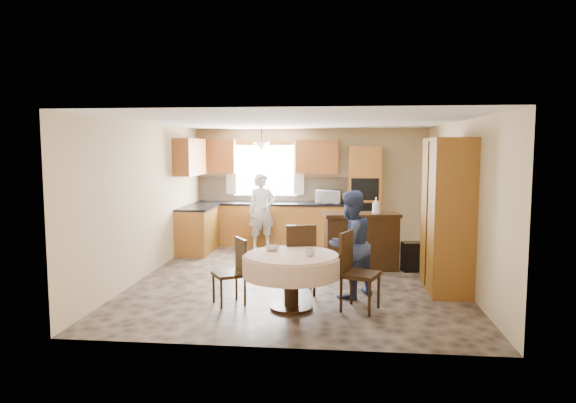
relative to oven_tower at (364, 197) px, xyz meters
The scene contains 36 objects.
floor 3.11m from the oven_tower, 113.15° to the right, with size 5.00×6.00×0.01m, color #6D5A4C.
ceiling 3.26m from the oven_tower, 113.15° to the right, with size 5.00×6.00×0.01m, color white.
wall_back 1.21m from the oven_tower, 164.91° to the left, with size 5.00×0.02×2.50m, color tan.
wall_front 5.81m from the oven_tower, 101.43° to the right, with size 5.00×0.02×2.50m, color tan.
wall_left 4.54m from the oven_tower, 143.61° to the right, with size 0.02×6.00×2.50m, color tan.
wall_right 3.02m from the oven_tower, 63.35° to the right, with size 0.02×6.00×2.50m, color tan.
window 2.24m from the oven_tower, behind, with size 1.40×0.03×1.10m, color white.
curtain_left 2.97m from the oven_tower, behind, with size 0.22×0.02×1.15m, color white.
curtain_right 1.54m from the oven_tower, behind, with size 0.22×0.02×1.15m, color white.
base_cab_back 2.09m from the oven_tower, behind, with size 3.30×0.60×0.88m, color #CB7836.
counter_back 2.01m from the oven_tower, behind, with size 3.30×0.64×0.04m, color black.
base_cab_left 3.52m from the oven_tower, 165.12° to the right, with size 0.60×1.20×0.88m, color #CB7836.
counter_left 3.47m from the oven_tower, 165.12° to the right, with size 0.64×1.20×0.04m, color black.
backsplash 2.03m from the oven_tower, behind, with size 3.30×0.02×0.55m, color tan.
wall_cab_left 3.31m from the oven_tower, behind, with size 0.85×0.33×0.72m, color #A85C2A.
wall_cab_right 1.32m from the oven_tower, behind, with size 0.90×0.33×0.72m, color #A85C2A.
wall_cab_side 3.70m from the oven_tower, 165.67° to the right, with size 0.33×1.20×0.72m, color #A85C2A.
oven_tower is the anchor object (origin of this frame).
oven_upper 0.37m from the oven_tower, 90.00° to the right, with size 0.56×0.01×0.45m, color black.
oven_lower 0.44m from the oven_tower, 90.00° to the right, with size 0.56×0.01×0.45m, color black.
pendant 2.40m from the oven_tower, behind, with size 0.36×0.36×0.18m, color beige.
sideboard 2.15m from the oven_tower, 93.75° to the right, with size 1.29×0.53×0.92m, color #37230F.
space_heater 2.37m from the oven_tower, 70.58° to the right, with size 0.36×0.25×0.50m, color black.
cupboard 3.39m from the oven_tower, 71.62° to the right, with size 0.59×1.17×2.24m, color #CB7836.
dining_table 4.53m from the oven_tower, 104.34° to the right, with size 1.27×1.27×0.72m.
chair_left 4.66m from the oven_tower, 114.29° to the right, with size 0.53×0.53×0.88m.
chair_back 3.88m from the oven_tower, 105.89° to the right, with size 0.53×0.53×1.02m.
chair_right 4.34m from the oven_tower, 94.05° to the right, with size 0.57×0.57×1.02m.
framed_picture 2.04m from the oven_tower, 47.61° to the right, with size 0.06×0.52×0.43m.
microwave 0.74m from the oven_tower, behind, with size 0.52×0.35×0.29m, color silver.
person_sink 2.17m from the oven_tower, 167.82° to the right, with size 0.57×0.38×1.57m, color silver.
person_dining 3.76m from the oven_tower, 95.36° to the right, with size 0.73×0.57×1.50m, color navy.
bowl_sideboard 2.13m from the oven_tower, 105.03° to the right, with size 0.22×0.22×0.05m, color #B2B2B2.
bottle_sideboard 2.06m from the oven_tower, 87.00° to the right, with size 0.13×0.13×0.33m, color silver.
cup_table 4.55m from the oven_tower, 101.04° to the right, with size 0.12×0.12×0.10m, color #B2B2B2.
bowl_table 4.38m from the oven_tower, 108.64° to the right, with size 0.20×0.20×0.06m, color #B2B2B2.
Camera 1 is at (0.67, -8.16, 2.09)m, focal length 32.00 mm.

